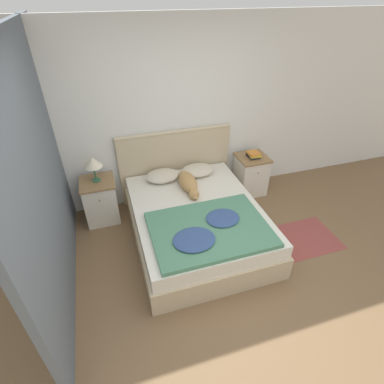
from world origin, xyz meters
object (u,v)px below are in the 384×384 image
nightstand_right (250,174)px  bed (197,223)px  nightstand_left (101,200)px  book_stack (254,155)px  pillow_right (198,170)px  pillow_left (162,176)px  table_lamp (93,163)px  dog (188,183)px

nightstand_right → bed: bearing=-146.2°
bed → nightstand_left: (-1.15, 0.77, 0.07)m
nightstand_right → book_stack: bearing=-89.5°
bed → pillow_right: pillow_right is taller
book_stack → bed: bearing=-146.7°
pillow_left → pillow_right: bearing=0.0°
nightstand_right → book_stack: 0.36m
pillow_left → bed: bearing=-71.0°
nightstand_left → nightstand_right: (2.31, 0.00, 0.00)m
pillow_right → nightstand_right: bearing=0.6°
bed → book_stack: (1.15, 0.76, 0.43)m
pillow_left → pillow_right: size_ratio=1.00×
nightstand_left → table_lamp: size_ratio=1.83×
nightstand_right → table_lamp: size_ratio=1.83×
table_lamp → pillow_left: bearing=-1.9°
bed → pillow_left: (-0.26, 0.76, 0.31)m
nightstand_right → table_lamp: 2.38m
pillow_left → pillow_right: same height
pillow_left → pillow_right: 0.53m
nightstand_left → dog: (1.18, -0.34, 0.27)m
bed → pillow_left: bearing=109.0°
nightstand_right → pillow_left: nightstand_right is taller
nightstand_left → nightstand_right: 2.31m
pillow_right → dog: size_ratio=0.71×
pillow_left → table_lamp: 0.96m
nightstand_right → dog: dog is taller
pillow_right → book_stack: book_stack is taller
table_lamp → nightstand_left: bearing=-90.0°
pillow_left → book_stack: book_stack is taller
pillow_left → book_stack: (1.42, -0.00, 0.12)m
nightstand_right → dog: (-1.13, -0.34, 0.27)m
pillow_right → table_lamp: bearing=178.8°
table_lamp → dog: bearing=-17.0°
nightstand_left → book_stack: book_stack is taller
pillow_right → table_lamp: (-1.42, 0.03, 0.34)m
nightstand_left → table_lamp: bearing=90.0°
bed → pillow_right: bearing=71.0°
nightstand_left → pillow_right: size_ratio=1.31×
nightstand_right → dog: bearing=-163.3°
pillow_left → nightstand_right: bearing=0.4°
bed → dog: size_ratio=2.93×
nightstand_left → dog: bearing=-16.1°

